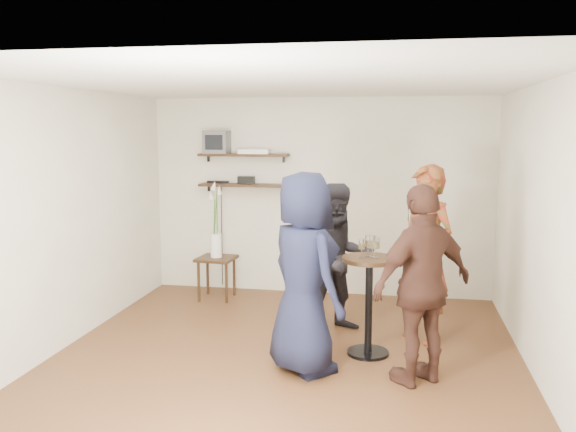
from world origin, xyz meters
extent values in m
cube|color=#442515|center=(0.00, 0.00, -0.02)|extent=(4.50, 5.00, 0.04)
cube|color=white|center=(0.00, 0.00, 2.62)|extent=(4.50, 5.00, 0.04)
cube|color=beige|center=(0.00, 2.52, 1.30)|extent=(4.50, 0.04, 2.60)
cube|color=beige|center=(0.00, -2.52, 1.30)|extent=(4.50, 0.04, 2.60)
cube|color=beige|center=(-2.27, 0.00, 1.30)|extent=(0.04, 5.00, 2.60)
cube|color=beige|center=(2.27, 0.00, 1.30)|extent=(0.04, 5.00, 2.60)
cube|color=black|center=(-1.00, 2.38, 1.85)|extent=(1.20, 0.25, 0.04)
cube|color=black|center=(-1.00, 2.38, 1.45)|extent=(1.20, 0.25, 0.04)
cube|color=#59595B|center=(-1.36, 2.38, 2.02)|extent=(0.32, 0.30, 0.30)
cube|color=silver|center=(-0.85, 2.38, 1.90)|extent=(0.40, 0.24, 0.06)
cube|color=black|center=(-0.97, 2.38, 1.52)|extent=(0.22, 0.10, 0.10)
cube|color=black|center=(-1.37, 2.42, 1.48)|extent=(0.30, 0.05, 0.03)
cube|color=black|center=(-1.27, 1.96, 0.53)|extent=(0.49, 0.49, 0.04)
cylinder|color=black|center=(-1.45, 1.77, 0.26)|extent=(0.04, 0.04, 0.51)
cylinder|color=black|center=(-1.09, 1.77, 0.26)|extent=(0.04, 0.04, 0.51)
cylinder|color=black|center=(-1.45, 2.14, 0.26)|extent=(0.04, 0.04, 0.51)
cylinder|color=black|center=(-1.09, 2.14, 0.26)|extent=(0.04, 0.04, 0.51)
cylinder|color=white|center=(-1.27, 1.96, 0.70)|extent=(0.14, 0.14, 0.31)
cylinder|color=#295E1B|center=(-1.29, 1.96, 1.02)|extent=(0.01, 0.07, 0.56)
cone|color=white|center=(-1.33, 1.96, 1.36)|extent=(0.07, 0.09, 0.12)
cylinder|color=#295E1B|center=(-1.25, 1.97, 1.05)|extent=(0.03, 0.06, 0.63)
cone|color=white|center=(-1.22, 1.99, 1.42)|extent=(0.11, 0.13, 0.13)
cylinder|color=#295E1B|center=(-1.27, 1.94, 1.08)|extent=(0.10, 0.09, 0.68)
cone|color=white|center=(-1.27, 1.91, 1.48)|extent=(0.13, 0.13, 0.13)
cylinder|color=black|center=(0.77, 0.31, 0.95)|extent=(0.53, 0.53, 0.04)
cylinder|color=black|center=(0.77, 0.31, 0.48)|extent=(0.07, 0.07, 0.90)
cylinder|color=black|center=(0.77, 0.31, 0.02)|extent=(0.41, 0.41, 0.03)
cylinder|color=silver|center=(0.70, 0.27, 0.97)|extent=(0.05, 0.05, 0.00)
cylinder|color=silver|center=(0.70, 0.27, 1.01)|extent=(0.01, 0.01, 0.08)
cylinder|color=silver|center=(0.70, 0.27, 1.10)|extent=(0.06, 0.06, 0.10)
cylinder|color=#EAC060|center=(0.70, 0.27, 1.08)|extent=(0.06, 0.06, 0.05)
cylinder|color=silver|center=(0.83, 0.29, 0.97)|extent=(0.06, 0.06, 0.00)
cylinder|color=silver|center=(0.83, 0.29, 1.02)|extent=(0.01, 0.01, 0.09)
cylinder|color=silver|center=(0.83, 0.29, 1.12)|extent=(0.07, 0.07, 0.11)
cylinder|color=#EAC060|center=(0.83, 0.29, 1.10)|extent=(0.06, 0.06, 0.06)
cylinder|color=silver|center=(0.75, 0.37, 0.97)|extent=(0.06, 0.06, 0.00)
cylinder|color=silver|center=(0.75, 0.37, 1.02)|extent=(0.01, 0.01, 0.09)
cylinder|color=silver|center=(0.75, 0.37, 1.12)|extent=(0.07, 0.07, 0.11)
cylinder|color=#EAC060|center=(0.75, 0.37, 1.09)|extent=(0.06, 0.06, 0.06)
cylinder|color=silver|center=(0.80, 0.33, 0.97)|extent=(0.06, 0.06, 0.00)
cylinder|color=silver|center=(0.80, 0.33, 1.02)|extent=(0.01, 0.01, 0.09)
cylinder|color=silver|center=(0.80, 0.33, 1.12)|extent=(0.07, 0.07, 0.11)
cylinder|color=#EAC060|center=(0.80, 0.33, 1.10)|extent=(0.06, 0.06, 0.06)
imported|color=red|center=(1.32, 0.84, 0.92)|extent=(0.78, 0.79, 1.84)
imported|color=black|center=(0.42, 0.98, 0.81)|extent=(0.98, 0.91, 1.62)
imported|color=black|center=(0.21, -0.20, 0.91)|extent=(1.03, 1.05, 1.82)
imported|color=#41241B|center=(1.25, -0.27, 0.87)|extent=(1.06, 0.97, 1.74)
camera|label=1|loc=(1.04, -5.46, 2.19)|focal=38.00mm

